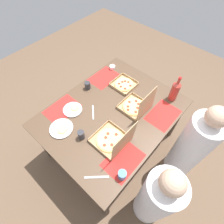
# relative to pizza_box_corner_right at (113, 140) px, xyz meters

# --- Properties ---
(ground_plane) EXTENTS (6.00, 6.00, 0.00)m
(ground_plane) POSITION_rel_pizza_box_corner_right_xyz_m (-0.26, -0.25, -0.83)
(ground_plane) COLOR brown
(dining_table) EXTENTS (1.48, 1.17, 0.78)m
(dining_table) POSITION_rel_pizza_box_corner_right_xyz_m (-0.26, -0.25, -0.15)
(dining_table) COLOR #3F3328
(dining_table) RESTS_ON ground_plane
(placemat_near_left) EXTENTS (0.36, 0.26, 0.00)m
(placemat_near_left) POSITION_rel_pizza_box_corner_right_xyz_m (-0.60, -0.68, -0.05)
(placemat_near_left) COLOR red
(placemat_near_left) RESTS_ON dining_table
(placemat_near_right) EXTENTS (0.36, 0.26, 0.00)m
(placemat_near_right) POSITION_rel_pizza_box_corner_right_xyz_m (0.07, -0.68, -0.05)
(placemat_near_right) COLOR red
(placemat_near_right) RESTS_ON dining_table
(placemat_far_left) EXTENTS (0.36, 0.26, 0.00)m
(placemat_far_left) POSITION_rel_pizza_box_corner_right_xyz_m (-0.60, 0.19, -0.05)
(placemat_far_left) COLOR red
(placemat_far_left) RESTS_ON dining_table
(placemat_far_right) EXTENTS (0.36, 0.26, 0.00)m
(placemat_far_right) POSITION_rel_pizza_box_corner_right_xyz_m (0.07, 0.19, -0.05)
(placemat_far_right) COLOR red
(placemat_far_right) RESTS_ON dining_table
(pizza_box_corner_right) EXTENTS (0.31, 0.33, 0.34)m
(pizza_box_corner_right) POSITION_rel_pizza_box_corner_right_xyz_m (0.00, 0.00, 0.00)
(pizza_box_corner_right) COLOR tan
(pizza_box_corner_right) RESTS_ON dining_table
(pizza_box_corner_left) EXTENTS (0.26, 0.26, 0.04)m
(pizza_box_corner_left) POSITION_rel_pizza_box_corner_right_xyz_m (-0.66, -0.41, -0.04)
(pizza_box_corner_left) COLOR tan
(pizza_box_corner_left) RESTS_ON dining_table
(pizza_box_edge_far) EXTENTS (0.28, 0.29, 0.32)m
(pizza_box_edge_far) POSITION_rel_pizza_box_corner_right_xyz_m (-0.47, -0.08, -0.00)
(pizza_box_edge_far) COLOR tan
(pizza_box_edge_far) RESTS_ON dining_table
(plate_near_right) EXTENTS (0.24, 0.24, 0.03)m
(plate_near_right) POSITION_rel_pizza_box_corner_right_xyz_m (0.23, -0.48, -0.04)
(plate_near_right) COLOR white
(plate_near_right) RESTS_ON dining_table
(plate_middle) EXTENTS (0.21, 0.21, 0.03)m
(plate_middle) POSITION_rel_pizza_box_corner_right_xyz_m (-0.00, -0.58, -0.04)
(plate_middle) COLOR white
(plate_middle) RESTS_ON dining_table
(soda_bottle) EXTENTS (0.09, 0.09, 0.32)m
(soda_bottle) POSITION_rel_pizza_box_corner_right_xyz_m (-0.86, 0.14, 0.08)
(soda_bottle) COLOR #B2382D
(soda_bottle) RESTS_ON dining_table
(cup_clear_left) EXTENTS (0.06, 0.06, 0.10)m
(cup_clear_left) POSITION_rel_pizza_box_corner_right_xyz_m (0.16, -0.26, -0.00)
(cup_clear_left) COLOR #333338
(cup_clear_left) RESTS_ON dining_table
(cup_spare) EXTENTS (0.07, 0.07, 0.09)m
(cup_spare) POSITION_rel_pizza_box_corner_right_xyz_m (0.19, 0.27, -0.01)
(cup_spare) COLOR teal
(cup_spare) RESTS_ON dining_table
(cup_red) EXTENTS (0.07, 0.07, 0.09)m
(cup_red) POSITION_rel_pizza_box_corner_right_xyz_m (-0.34, -0.70, -0.01)
(cup_red) COLOR #333338
(cup_red) RESTS_ON dining_table
(condiment_bowl) EXTENTS (0.07, 0.07, 0.04)m
(condiment_bowl) POSITION_rel_pizza_box_corner_right_xyz_m (-0.79, -0.71, -0.03)
(condiment_bowl) COLOR white
(condiment_bowl) RESTS_ON dining_table
(fork_by_far_left) EXTENTS (0.14, 0.15, 0.00)m
(fork_by_far_left) POSITION_rel_pizza_box_corner_right_xyz_m (-0.12, -0.40, -0.05)
(fork_by_far_left) COLOR #B7B7BC
(fork_by_far_left) RESTS_ON dining_table
(knife_by_far_right) EXTENTS (0.16, 0.16, 0.00)m
(knife_by_far_right) POSITION_rel_pizza_box_corner_right_xyz_m (0.34, 0.11, -0.05)
(knife_by_far_right) COLOR #B7B7BC
(knife_by_far_right) RESTS_ON dining_table
(diner_left_seat) EXTENTS (0.32, 0.32, 1.24)m
(diner_left_seat) POSITION_rel_pizza_box_corner_right_xyz_m (-0.60, 0.60, -0.27)
(diner_left_seat) COLOR white
(diner_left_seat) RESTS_ON ground_plane
(diner_right_seat) EXTENTS (0.32, 0.32, 1.18)m
(diner_right_seat) POSITION_rel_pizza_box_corner_right_xyz_m (0.07, 0.60, -0.30)
(diner_right_seat) COLOR white
(diner_right_seat) RESTS_ON ground_plane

